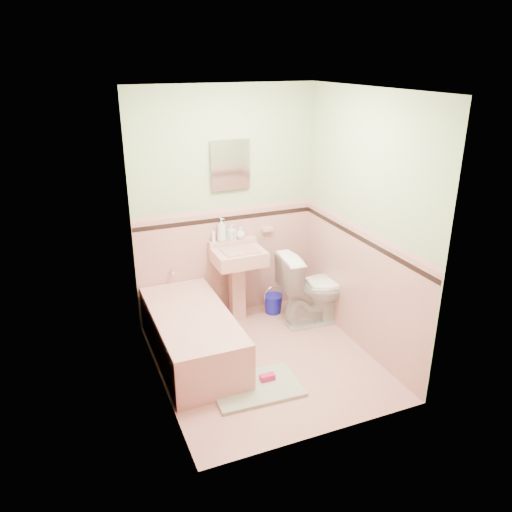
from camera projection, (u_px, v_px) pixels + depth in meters
name	position (u px, v px, depth m)	size (l,w,h in m)	color
floor	(266.00, 361.00, 4.88)	(2.20, 2.20, 0.00)	#D3948A
ceiling	(268.00, 89.00, 3.95)	(2.20, 2.20, 0.00)	white
wall_back	(226.00, 207.00, 5.36)	(2.50, 2.50, 0.00)	beige
wall_front	(331.00, 289.00, 3.47)	(2.50, 2.50, 0.00)	beige
wall_left	(153.00, 255.00, 4.06)	(2.50, 2.50, 0.00)	beige
wall_right	(364.00, 226.00, 4.77)	(2.50, 2.50, 0.00)	beige
wainscot_back	(227.00, 264.00, 5.59)	(2.00, 2.00, 0.00)	#D6998F
wainscot_front	(325.00, 368.00, 3.72)	(2.00, 2.00, 0.00)	#D6998F
wainscot_left	(160.00, 326.00, 4.31)	(2.20, 2.20, 0.00)	#D6998F
wainscot_right	(358.00, 288.00, 5.01)	(2.20, 2.20, 0.00)	#D6998F
accent_back	(226.00, 219.00, 5.39)	(2.00, 2.00, 0.00)	black
accent_front	(328.00, 305.00, 3.54)	(2.00, 2.00, 0.00)	black
accent_left	(157.00, 270.00, 4.12)	(2.20, 2.20, 0.00)	black
accent_right	(361.00, 239.00, 4.81)	(2.20, 2.20, 0.00)	black
cap_back	(226.00, 210.00, 5.36)	(2.00, 2.00, 0.00)	#D3908C
cap_front	(329.00, 292.00, 3.50)	(2.00, 2.00, 0.00)	#D3908C
cap_left	(156.00, 258.00, 4.08)	(2.20, 2.20, 0.00)	#D3908C
cap_right	(362.00, 229.00, 4.78)	(2.20, 2.20, 0.00)	#D3908C
bathtub	(192.00, 337.00, 4.86)	(0.70, 1.50, 0.45)	tan
tub_faucet	(172.00, 271.00, 5.32)	(0.04, 0.04, 0.12)	silver
sink	(239.00, 286.00, 5.48)	(0.53, 0.48, 0.84)	tan
sink_faucet	(234.00, 236.00, 5.40)	(0.02, 0.02, 0.10)	silver
medicine_cabinet	(230.00, 165.00, 5.19)	(0.36, 0.04, 0.45)	white
soap_dish	(267.00, 229.00, 5.60)	(0.12, 0.07, 0.04)	tan
soap_bottle_left	(222.00, 230.00, 5.37)	(0.10, 0.10, 0.26)	#B2B2B2
soap_bottle_mid	(231.00, 232.00, 5.42)	(0.08, 0.08, 0.18)	#B2B2B2
soap_bottle_right	(241.00, 233.00, 5.47)	(0.10, 0.10, 0.13)	#B2B2B2
tube	(213.00, 237.00, 5.36)	(0.04, 0.04, 0.12)	white
toilet	(316.00, 288.00, 5.46)	(0.46, 0.80, 0.82)	white
bucket	(273.00, 304.00, 5.76)	(0.21, 0.21, 0.21)	#1819B7
bath_mat	(256.00, 387.00, 4.47)	(0.77, 0.52, 0.03)	#A1AC8F
shoe	(267.00, 377.00, 4.53)	(0.13, 0.06, 0.05)	#BF1E59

